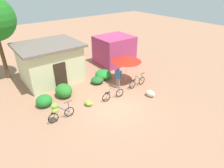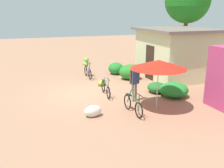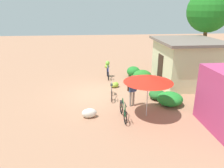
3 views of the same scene
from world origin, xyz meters
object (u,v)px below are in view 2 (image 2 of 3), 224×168
bicycle_center_loaded (133,105)px  person_vendor (135,79)px  building_low (175,53)px  bicycle_near_pile (106,89)px  produce_sack (93,111)px  tree_behind_building (188,1)px  bicycle_leftmost (87,65)px  banana_pile_on_ground (102,83)px  market_umbrella (159,64)px

bicycle_center_loaded → person_vendor: 1.61m
building_low → person_vendor: size_ratio=2.72×
bicycle_near_pile → produce_sack: 2.59m
tree_behind_building → produce_sack: tree_behind_building is taller
bicycle_leftmost → person_vendor: person_vendor is taller
tree_behind_building → bicycle_near_pile: tree_behind_building is taller
bicycle_leftmost → banana_pile_on_ground: size_ratio=2.45×
tree_behind_building → banana_pile_on_ground: bearing=-67.1°
market_umbrella → person_vendor: bearing=-157.4°
bicycle_near_pile → bicycle_center_loaded: 2.51m
bicycle_leftmost → bicycle_center_loaded: bicycle_leftmost is taller
building_low → tree_behind_building: tree_behind_building is taller
market_umbrella → produce_sack: size_ratio=3.23×
market_umbrella → bicycle_center_loaded: bearing=-83.0°
bicycle_center_loaded → banana_pile_on_ground: bicycle_center_loaded is taller
bicycle_leftmost → person_vendor: (5.07, 0.86, 0.31)m
bicycle_near_pile → produce_sack: bearing=-29.7°
bicycle_leftmost → bicycle_near_pile: bicycle_leftmost is taller
bicycle_leftmost → bicycle_near_pile: (3.87, -0.08, -0.38)m
building_low → market_umbrella: 5.83m
bicycle_near_pile → person_vendor: bearing=38.2°
banana_pile_on_ground → person_vendor: person_vendor is taller
bicycle_center_loaded → tree_behind_building: bearing=134.4°
building_low → bicycle_near_pile: (2.09, -5.19, -1.15)m
building_low → produce_sack: 7.89m
building_low → banana_pile_on_ground: size_ratio=7.05×
market_umbrella → person_vendor: (-1.16, -0.48, -0.84)m
bicycle_near_pile → produce_sack: (2.24, -1.28, -0.12)m
banana_pile_on_ground → person_vendor: bearing=10.8°
market_umbrella → bicycle_leftmost: 6.47m
produce_sack → banana_pile_on_ground: bearing=157.1°
bicycle_center_loaded → produce_sack: bearing=-99.1°
market_umbrella → banana_pile_on_ground: bearing=-165.7°
produce_sack → tree_behind_building: bearing=128.0°
bicycle_leftmost → building_low: bearing=70.7°
market_umbrella → tree_behind_building: bearing=138.6°
tree_behind_building → bicycle_near_pile: bearing=-58.1°
bicycle_leftmost → produce_sack: bearing=-12.6°
tree_behind_building → produce_sack: 12.30m
bicycle_leftmost → produce_sack: (6.11, -1.37, -0.50)m
bicycle_leftmost → person_vendor: bearing=9.6°
bicycle_near_pile → person_vendor: person_vendor is taller
produce_sack → building_low: bearing=123.8°
market_umbrella → produce_sack: bearing=-92.3°
banana_pile_on_ground → building_low: bearing=94.5°
bicycle_near_pile → building_low: bearing=111.9°
tree_behind_building → person_vendor: (6.03, -6.82, -3.61)m
produce_sack → person_vendor: (-1.05, 2.22, 0.81)m
bicycle_center_loaded → produce_sack: 1.59m
banana_pile_on_ground → produce_sack: bearing=-22.9°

